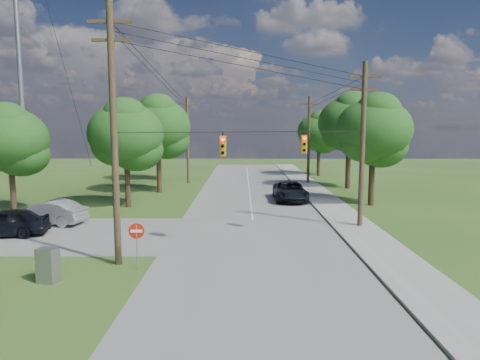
{
  "coord_description": "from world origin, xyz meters",
  "views": [
    {
      "loc": [
        1.26,
        -19.2,
        6.42
      ],
      "look_at": [
        1.14,
        5.0,
        3.46
      ],
      "focal_mm": 32.0,
      "sensor_mm": 36.0,
      "label": 1
    }
  ],
  "objects_px": {
    "pole_north_e": "(309,139)",
    "pole_north_w": "(188,139)",
    "do_not_enter_sign": "(137,236)",
    "pole_ne": "(363,143)",
    "pole_sw": "(114,132)",
    "car_main_north": "(290,191)",
    "car_cross_dark": "(5,222)",
    "car_cross_silver": "(49,212)",
    "control_cabinet": "(48,265)"
  },
  "relations": [
    {
      "from": "control_cabinet",
      "to": "car_cross_silver",
      "type": "bearing_deg",
      "value": 128.24
    },
    {
      "from": "pole_north_w",
      "to": "do_not_enter_sign",
      "type": "bearing_deg",
      "value": -87.18
    },
    {
      "from": "car_cross_silver",
      "to": "do_not_enter_sign",
      "type": "xyz_separation_m",
      "value": [
        8.08,
        -9.01,
        0.75
      ]
    },
    {
      "from": "pole_ne",
      "to": "car_main_north",
      "type": "relative_size",
      "value": 1.77
    },
    {
      "from": "pole_north_e",
      "to": "control_cabinet",
      "type": "bearing_deg",
      "value": -116.12
    },
    {
      "from": "car_cross_silver",
      "to": "car_main_north",
      "type": "relative_size",
      "value": 0.83
    },
    {
      "from": "car_cross_silver",
      "to": "do_not_enter_sign",
      "type": "relative_size",
      "value": 2.27
    },
    {
      "from": "car_cross_silver",
      "to": "car_main_north",
      "type": "bearing_deg",
      "value": 130.07
    },
    {
      "from": "pole_sw",
      "to": "car_main_north",
      "type": "relative_size",
      "value": 2.02
    },
    {
      "from": "car_cross_silver",
      "to": "pole_ne",
      "type": "bearing_deg",
      "value": 99.39
    },
    {
      "from": "pole_north_e",
      "to": "pole_north_w",
      "type": "bearing_deg",
      "value": 180.0
    },
    {
      "from": "pole_north_w",
      "to": "car_cross_dark",
      "type": "xyz_separation_m",
      "value": [
        -7.79,
        -24.54,
        -4.27
      ]
    },
    {
      "from": "pole_sw",
      "to": "car_main_north",
      "type": "distance_m",
      "value": 21.05
    },
    {
      "from": "pole_ne",
      "to": "car_cross_dark",
      "type": "height_order",
      "value": "pole_ne"
    },
    {
      "from": "car_cross_silver",
      "to": "car_main_north",
      "type": "distance_m",
      "value": 19.53
    },
    {
      "from": "pole_north_e",
      "to": "car_cross_dark",
      "type": "relative_size",
      "value": 2.05
    },
    {
      "from": "car_cross_dark",
      "to": "do_not_enter_sign",
      "type": "height_order",
      "value": "do_not_enter_sign"
    },
    {
      "from": "pole_ne",
      "to": "car_cross_silver",
      "type": "xyz_separation_m",
      "value": [
        -20.48,
        0.6,
        -4.63
      ]
    },
    {
      "from": "pole_north_e",
      "to": "pole_north_w",
      "type": "height_order",
      "value": "same"
    },
    {
      "from": "pole_north_w",
      "to": "car_cross_dark",
      "type": "relative_size",
      "value": 2.05
    },
    {
      "from": "pole_north_w",
      "to": "car_cross_dark",
      "type": "bearing_deg",
      "value": -107.6
    },
    {
      "from": "pole_north_w",
      "to": "pole_sw",
      "type": "bearing_deg",
      "value": -89.23
    },
    {
      "from": "pole_north_e",
      "to": "car_main_north",
      "type": "xyz_separation_m",
      "value": [
        -3.4,
        -11.93,
        -4.28
      ]
    },
    {
      "from": "pole_north_w",
      "to": "car_main_north",
      "type": "distance_m",
      "value": 16.46
    },
    {
      "from": "do_not_enter_sign",
      "to": "pole_north_e",
      "type": "bearing_deg",
      "value": 63.4
    },
    {
      "from": "control_cabinet",
      "to": "pole_north_w",
      "type": "bearing_deg",
      "value": 100.86
    },
    {
      "from": "pole_north_w",
      "to": "pole_ne",
      "type": "bearing_deg",
      "value": -57.71
    },
    {
      "from": "car_main_north",
      "to": "pole_ne",
      "type": "bearing_deg",
      "value": -71.65
    },
    {
      "from": "pole_sw",
      "to": "do_not_enter_sign",
      "type": "bearing_deg",
      "value": -36.19
    },
    {
      "from": "pole_north_e",
      "to": "car_cross_silver",
      "type": "bearing_deg",
      "value": -133.75
    },
    {
      "from": "pole_ne",
      "to": "car_main_north",
      "type": "distance_m",
      "value": 11.58
    },
    {
      "from": "pole_ne",
      "to": "car_cross_silver",
      "type": "relative_size",
      "value": 2.14
    },
    {
      "from": "pole_sw",
      "to": "do_not_enter_sign",
      "type": "xyz_separation_m",
      "value": [
        1.1,
        -0.8,
        -4.64
      ]
    },
    {
      "from": "pole_north_w",
      "to": "control_cabinet",
      "type": "bearing_deg",
      "value": -93.24
    },
    {
      "from": "pole_ne",
      "to": "car_main_north",
      "type": "bearing_deg",
      "value": 108.66
    },
    {
      "from": "car_main_north",
      "to": "do_not_enter_sign",
      "type": "relative_size",
      "value": 2.76
    },
    {
      "from": "pole_ne",
      "to": "car_cross_silver",
      "type": "bearing_deg",
      "value": 178.32
    },
    {
      "from": "car_main_north",
      "to": "pole_north_e",
      "type": "bearing_deg",
      "value": 73.78
    },
    {
      "from": "pole_sw",
      "to": "pole_ne",
      "type": "relative_size",
      "value": 1.14
    },
    {
      "from": "pole_ne",
      "to": "car_cross_dark",
      "type": "distance_m",
      "value": 22.31
    },
    {
      "from": "pole_north_e",
      "to": "control_cabinet",
      "type": "distance_m",
      "value": 35.96
    },
    {
      "from": "pole_ne",
      "to": "car_cross_dark",
      "type": "bearing_deg",
      "value": -173.33
    },
    {
      "from": "car_cross_dark",
      "to": "control_cabinet",
      "type": "distance_m",
      "value": 9.59
    },
    {
      "from": "pole_north_w",
      "to": "do_not_enter_sign",
      "type": "distance_m",
      "value": 30.65
    },
    {
      "from": "pole_sw",
      "to": "pole_north_w",
      "type": "relative_size",
      "value": 1.2
    },
    {
      "from": "car_cross_dark",
      "to": "do_not_enter_sign",
      "type": "bearing_deg",
      "value": 47.31
    },
    {
      "from": "do_not_enter_sign",
      "to": "pole_ne",
      "type": "bearing_deg",
      "value": 29.71
    },
    {
      "from": "do_not_enter_sign",
      "to": "car_main_north",
      "type": "bearing_deg",
      "value": 59.61
    },
    {
      "from": "pole_ne",
      "to": "control_cabinet",
      "type": "height_order",
      "value": "pole_ne"
    },
    {
      "from": "pole_sw",
      "to": "car_main_north",
      "type": "height_order",
      "value": "pole_sw"
    }
  ]
}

